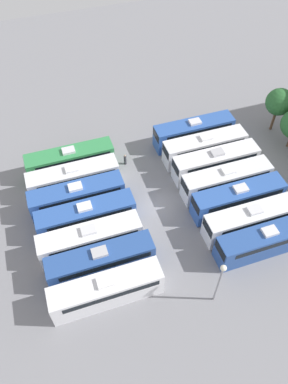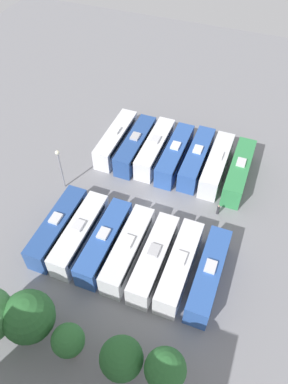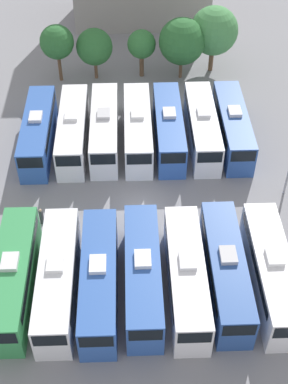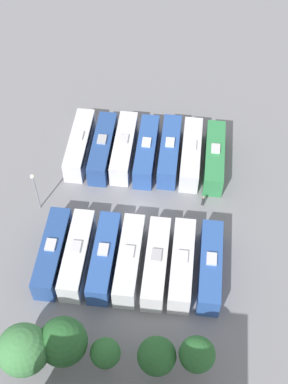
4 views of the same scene
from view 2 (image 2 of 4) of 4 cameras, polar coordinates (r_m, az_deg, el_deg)
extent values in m
plane|color=gray|center=(51.19, 1.62, -2.03)|extent=(113.23, 113.23, 0.00)
cube|color=#338C4C|center=(54.80, 14.23, 2.99)|extent=(2.57, 11.30, 3.39)
cube|color=black|center=(53.93, 14.36, 3.52)|extent=(2.61, 9.60, 0.75)
cube|color=black|center=(58.42, 15.49, 7.29)|extent=(2.26, 0.08, 1.19)
cube|color=silver|center=(53.53, 14.60, 4.40)|extent=(1.20, 1.60, 0.35)
cube|color=silver|center=(55.13, 11.00, 4.07)|extent=(2.57, 11.30, 3.39)
cube|color=black|center=(54.27, 11.07, 4.61)|extent=(2.61, 9.60, 0.75)
cube|color=black|center=(58.76, 12.43, 8.29)|extent=(2.26, 0.08, 1.19)
cube|color=white|center=(53.88, 11.28, 5.49)|extent=(1.20, 1.60, 0.35)
cube|color=#2D56A8|center=(55.59, 8.01, 5.01)|extent=(2.57, 11.30, 3.39)
cube|color=black|center=(54.73, 8.04, 5.57)|extent=(2.61, 9.60, 0.75)
cube|color=black|center=(59.20, 9.59, 9.15)|extent=(2.26, 0.08, 1.19)
cube|color=white|center=(54.34, 8.22, 6.45)|extent=(1.20, 1.60, 0.35)
cube|color=#2D56A8|center=(55.83, 4.72, 5.61)|extent=(2.57, 11.30, 3.39)
cube|color=black|center=(54.97, 4.69, 6.17)|extent=(2.61, 9.60, 0.75)
cube|color=black|center=(59.40, 6.46, 9.71)|extent=(2.26, 0.08, 1.19)
cube|color=white|center=(54.58, 4.84, 7.06)|extent=(1.20, 1.60, 0.35)
cube|color=white|center=(56.72, 1.70, 6.60)|extent=(2.57, 11.30, 3.39)
cube|color=black|center=(55.88, 1.62, 7.17)|extent=(2.61, 9.60, 0.75)
cube|color=black|center=(60.26, 3.57, 10.59)|extent=(2.26, 0.08, 1.19)
cube|color=silver|center=(55.50, 1.74, 8.05)|extent=(1.20, 1.60, 0.35)
cube|color=#284C93|center=(57.21, -1.30, 7.04)|extent=(2.57, 11.30, 3.39)
cube|color=black|center=(56.38, -1.42, 7.61)|extent=(2.61, 9.60, 0.75)
cube|color=black|center=(60.68, 0.71, 10.99)|extent=(2.26, 0.08, 1.19)
cube|color=#B2B2B7|center=(56.00, -1.33, 8.48)|extent=(1.20, 1.60, 0.35)
cube|color=silver|center=(58.46, -4.26, 7.97)|extent=(2.57, 11.30, 3.39)
cube|color=black|center=(57.65, -4.43, 8.54)|extent=(2.61, 9.60, 0.75)
cube|color=black|center=(61.89, -2.16, 11.80)|extent=(2.26, 0.08, 1.19)
cube|color=white|center=(57.28, -4.36, 9.40)|extent=(1.20, 1.60, 0.35)
cube|color=#2D56A8|center=(43.74, 9.80, -12.36)|extent=(2.57, 11.30, 3.39)
cube|color=black|center=(42.76, 9.87, -12.03)|extent=(2.61, 9.60, 0.75)
cube|color=black|center=(46.11, 11.69, -5.98)|extent=(2.26, 0.08, 1.19)
cube|color=silver|center=(42.14, 10.13, -11.10)|extent=(1.20, 1.60, 0.35)
cube|color=silver|center=(43.87, 5.43, -11.24)|extent=(2.57, 11.30, 3.39)
cube|color=black|center=(42.89, 5.41, -10.88)|extent=(2.61, 9.60, 0.75)
cube|color=black|center=(46.21, 7.61, -4.95)|extent=(2.26, 0.08, 1.19)
cube|color=white|center=(42.27, 5.61, -9.94)|extent=(1.20, 1.60, 0.35)
cube|color=silver|center=(44.20, 1.50, -10.19)|extent=(2.57, 11.30, 3.39)
cube|color=black|center=(43.23, 1.39, -9.81)|extent=(2.61, 9.60, 0.75)
cube|color=black|center=(46.51, 3.90, -4.02)|extent=(2.26, 0.08, 1.19)
cube|color=#B2B2B7|center=(42.62, 1.55, -8.87)|extent=(1.20, 1.60, 0.35)
cube|color=silver|center=(44.89, -2.42, -8.82)|extent=(2.57, 11.30, 3.39)
cube|color=black|center=(43.94, -2.60, -8.42)|extent=(2.61, 9.60, 0.75)
cube|color=black|center=(47.18, 0.18, -2.83)|extent=(2.26, 0.08, 1.19)
cube|color=white|center=(43.34, -2.50, -7.47)|extent=(1.20, 1.60, 0.35)
cube|color=#2D56A8|center=(45.69, -6.01, -7.65)|extent=(2.57, 11.30, 3.39)
cube|color=black|center=(44.76, -6.26, -7.23)|extent=(2.61, 9.60, 0.75)
cube|color=black|center=(47.94, -3.25, -1.82)|extent=(2.26, 0.08, 1.19)
cube|color=silver|center=(44.17, -6.20, -6.29)|extent=(1.20, 1.60, 0.35)
cube|color=silver|center=(46.78, -9.69, -6.39)|extent=(2.57, 11.30, 3.39)
cube|color=black|center=(45.86, -10.01, -5.95)|extent=(2.61, 9.60, 0.75)
cube|color=black|center=(48.97, -6.81, -0.76)|extent=(2.26, 0.08, 1.19)
cube|color=silver|center=(45.29, -9.99, -5.02)|extent=(1.20, 1.60, 0.35)
cube|color=#284C93|center=(47.93, -12.93, -5.31)|extent=(2.57, 11.30, 3.39)
cube|color=black|center=(47.04, -13.29, -4.86)|extent=(2.61, 9.60, 0.75)
cube|color=black|center=(50.07, -9.95, 0.14)|extent=(2.26, 0.08, 1.19)
cube|color=silver|center=(46.48, -13.31, -3.93)|extent=(1.20, 1.60, 0.35)
cylinder|color=#333338|center=(50.68, 11.21, -2.72)|extent=(0.36, 0.36, 1.42)
sphere|color=tan|center=(50.05, 11.35, -2.12)|extent=(0.24, 0.24, 0.24)
cylinder|color=gray|center=(52.46, -12.47, 3.18)|extent=(0.20, 0.20, 6.30)
sphere|color=#EAE5C6|center=(50.22, -13.08, 5.87)|extent=(0.60, 0.60, 0.60)
cylinder|color=brown|center=(38.97, 3.05, -26.61)|extent=(0.40, 0.40, 3.50)
sphere|color=#28602D|center=(36.02, 3.27, -25.32)|extent=(3.78, 3.78, 3.78)
cylinder|color=brown|center=(39.75, -3.27, -25.17)|extent=(0.38, 0.38, 2.55)
sphere|color=#28602D|center=(37.17, -3.47, -23.97)|extent=(4.09, 4.09, 4.09)
cylinder|color=brown|center=(40.64, -10.92, -22.57)|extent=(0.51, 0.51, 2.91)
sphere|color=#2D6B33|center=(38.24, -11.50, -21.27)|extent=(3.22, 3.22, 3.22)
cylinder|color=brown|center=(42.30, -16.19, -19.49)|extent=(0.38, 0.38, 2.74)
sphere|color=#28602D|center=(39.46, -17.20, -17.67)|extent=(5.21, 5.21, 5.21)
camera|label=1|loc=(55.77, -27.68, 41.50)|focal=35.00mm
camera|label=3|loc=(65.15, 16.73, 41.92)|focal=50.00mm
camera|label=4|loc=(21.62, -156.15, 16.71)|focal=50.00mm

